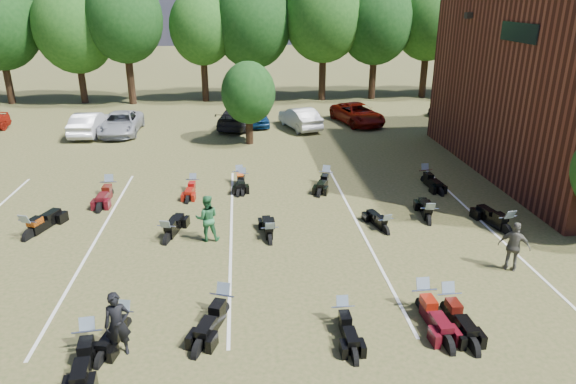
{
  "coord_description": "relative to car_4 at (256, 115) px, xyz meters",
  "views": [
    {
      "loc": [
        -2.47,
        -14.87,
        8.53
      ],
      "look_at": [
        -0.72,
        4.0,
        1.2
      ],
      "focal_mm": 32.0,
      "sensor_mm": 36.0,
      "label": 1
    }
  ],
  "objects": [
    {
      "name": "ground",
      "position": [
        1.41,
        -20.26,
        -0.66
      ],
      "size": [
        160.0,
        160.0,
        0.0
      ],
      "primitive_type": "plane",
      "color": "brown",
      "rests_on": "ground"
    },
    {
      "name": "car_1",
      "position": [
        -10.79,
        -1.72,
        0.08
      ],
      "size": [
        1.73,
        4.57,
        1.49
      ],
      "primitive_type": "imported",
      "rotation": [
        0.0,
        0.0,
        3.11
      ],
      "color": "silver",
      "rests_on": "ground"
    },
    {
      "name": "car_2",
      "position": [
        -8.86,
        -1.59,
        0.03
      ],
      "size": [
        2.36,
        5.01,
        1.38
      ],
      "primitive_type": "imported",
      "rotation": [
        0.0,
        0.0,
        0.01
      ],
      "color": "#9A9CA2",
      "rests_on": "ground"
    },
    {
      "name": "car_3",
      "position": [
        -1.22,
        -0.65,
        0.06
      ],
      "size": [
        3.37,
        5.36,
        1.45
      ],
      "primitive_type": "imported",
      "rotation": [
        0.0,
        0.0,
        2.85
      ],
      "color": "black",
      "rests_on": "ground"
    },
    {
      "name": "car_4",
      "position": [
        0.0,
        0.0,
        0.0
      ],
      "size": [
        1.77,
        3.97,
        1.33
      ],
      "primitive_type": "imported",
      "rotation": [
        0.0,
        0.0,
        0.05
      ],
      "color": "navy",
      "rests_on": "ground"
    },
    {
      "name": "car_5",
      "position": [
        2.88,
        -1.28,
        0.05
      ],
      "size": [
        2.71,
        4.61,
        1.44
      ],
      "primitive_type": "imported",
      "rotation": [
        0.0,
        0.0,
        3.43
      ],
      "color": "beige",
      "rests_on": "ground"
    },
    {
      "name": "car_6",
      "position": [
        7.06,
        -0.27,
        0.03
      ],
      "size": [
        3.52,
        5.43,
        1.39
      ],
      "primitive_type": "imported",
      "rotation": [
        0.0,
        0.0,
        0.26
      ],
      "color": "#620B05",
      "rests_on": "ground"
    },
    {
      "name": "car_7",
      "position": [
        14.25,
        0.12,
        0.01
      ],
      "size": [
        3.03,
        4.94,
        1.34
      ],
      "primitive_type": "imported",
      "rotation": [
        0.0,
        0.0,
        3.41
      ],
      "color": "#3C3C41",
      "rests_on": "ground"
    },
    {
      "name": "person_black",
      "position": [
        -4.3,
        -24.1,
        0.21
      ],
      "size": [
        0.71,
        0.55,
        1.74
      ],
      "primitive_type": "imported",
      "rotation": [
        0.0,
        0.0,
        0.22
      ],
      "color": "black",
      "rests_on": "ground"
    },
    {
      "name": "person_green",
      "position": [
        -2.43,
        -17.8,
        0.22
      ],
      "size": [
        0.89,
        0.72,
        1.76
      ],
      "primitive_type": "imported",
      "rotation": [
        0.0,
        0.0,
        3.2
      ],
      "color": "#296E3C",
      "rests_on": "ground"
    },
    {
      "name": "person_grey",
      "position": [
        7.66,
        -20.95,
        0.19
      ],
      "size": [
        1.06,
        0.9,
        1.7
      ],
      "primitive_type": "imported",
      "rotation": [
        0.0,
        0.0,
        2.54
      ],
      "color": "#58554B",
      "rests_on": "ground"
    },
    {
      "name": "motorcycle_1",
      "position": [
        -4.41,
        -23.03,
        -0.66
      ],
      "size": [
        1.06,
        2.1,
        1.12
      ],
      "primitive_type": null,
      "rotation": [
        0.0,
        0.0,
        -0.22
      ],
      "color": "black",
      "rests_on": "ground"
    },
    {
      "name": "motorcycle_2",
      "position": [
        -5.09,
        -24.0,
        -0.66
      ],
      "size": [
        1.01,
        2.46,
        1.33
      ],
      "primitive_type": null,
      "rotation": [
        0.0,
        0.0,
        0.11
      ],
      "color": "black",
      "rests_on": "ground"
    },
    {
      "name": "motorcycle_3",
      "position": [
        -1.76,
        -22.65,
        -0.66
      ],
      "size": [
        1.52,
        2.5,
        1.33
      ],
      "primitive_type": null,
      "rotation": [
        0.0,
        0.0,
        -0.35
      ],
      "color": "black",
      "rests_on": "ground"
    },
    {
      "name": "motorcycle_4",
      "position": [
        1.53,
        -23.4,
        -0.66
      ],
      "size": [
        0.69,
        2.09,
        1.16
      ],
      "primitive_type": null,
      "rotation": [
        0.0,
        0.0,
        0.01
      ],
      "color": "black",
      "rests_on": "ground"
    },
    {
      "name": "motorcycle_5",
      "position": [
        4.62,
        -23.16,
        -0.66
      ],
      "size": [
        0.8,
        2.35,
        1.3
      ],
      "primitive_type": null,
      "rotation": [
        0.0,
        0.0,
        0.03
      ],
      "color": "black",
      "rests_on": "ground"
    },
    {
      "name": "motorcycle_6",
      "position": [
        3.96,
        -22.94,
        -0.66
      ],
      "size": [
        0.89,
        2.47,
        1.36
      ],
      "primitive_type": null,
      "rotation": [
        0.0,
        0.0,
        0.05
      ],
      "color": "#490A12",
      "rests_on": "ground"
    },
    {
      "name": "motorcycle_8",
      "position": [
        -9.09,
        -17.05,
        -0.66
      ],
      "size": [
        1.58,
        2.62,
        1.39
      ],
      "primitive_type": null,
      "rotation": [
        0.0,
        0.0,
        2.8
      ],
      "color": "black",
      "rests_on": "ground"
    },
    {
      "name": "motorcycle_9",
      "position": [
        -3.92,
        -17.83,
        -0.66
      ],
      "size": [
        1.21,
        2.39,
        1.28
      ],
      "primitive_type": null,
      "rotation": [
        0.0,
        0.0,
        2.92
      ],
      "color": "black",
      "rests_on": "ground"
    },
    {
      "name": "motorcycle_10",
      "position": [
        -0.16,
        -18.21,
        -0.66
      ],
      "size": [
        0.77,
        2.13,
        1.17
      ],
      "primitive_type": null,
      "rotation": [
        0.0,
        0.0,
        3.19
      ],
      "color": "black",
      "rests_on": "ground"
    },
    {
      "name": "motorcycle_11",
      "position": [
        4.28,
        -17.81,
        -0.66
      ],
      "size": [
        1.08,
        2.09,
        1.11
      ],
      "primitive_type": null,
      "rotation": [
        0.0,
        0.0,
        3.37
      ],
      "color": "black",
      "rests_on": "ground"
    },
    {
      "name": "motorcycle_12",
      "position": [
        6.24,
        -17.08,
        -0.66
      ],
      "size": [
        1.06,
        2.34,
        1.26
      ],
      "primitive_type": null,
      "rotation": [
        0.0,
        0.0,
        2.99
      ],
      "color": "black",
      "rests_on": "ground"
    },
    {
      "name": "motorcycle_13",
      "position": [
        8.84,
        -18.3,
        -0.66
      ],
      "size": [
        1.24,
        2.58,
        1.38
      ],
      "primitive_type": null,
      "rotation": [
        0.0,
        0.0,
        3.33
      ],
      "color": "black",
      "rests_on": "ground"
    },
    {
      "name": "motorcycle_14",
      "position": [
        -7.09,
        -12.88,
        -0.66
      ],
      "size": [
        0.83,
        2.44,
        1.35
      ],
      "primitive_type": null,
      "rotation": [
        0.0,
        0.0,
        -0.02
      ],
      "color": "#470A11",
      "rests_on": "ground"
    },
    {
      "name": "motorcycle_15",
      "position": [
        -3.39,
        -12.56,
        -0.66
      ],
      "size": [
        0.82,
        2.05,
        1.12
      ],
      "primitive_type": null,
      "rotation": [
        0.0,
        0.0,
        -0.09
      ],
      "color": "maroon",
      "rests_on": "ground"
    },
    {
      "name": "motorcycle_16",
      "position": [
        -1.1,
        -11.96,
        -0.66
      ],
      "size": [
        0.92,
        2.08,
        1.12
      ],
      "primitive_type": null,
      "rotation": [
        0.0,
        0.0,
        -0.14
      ],
      "color": "black",
      "rests_on": "ground"
    },
    {
      "name": "motorcycle_17",
      "position": [
        -1.23,
        -11.74,
        -0.66
      ],
      "size": [
        0.84,
        2.22,
        1.21
      ],
      "primitive_type": null,
      "rotation": [
        0.0,
        0.0,
        0.07
      ],
      "color": "black",
      "rests_on": "ground"
    },
    {
      "name": "motorcycle_18",
      "position": [
        2.88,
        -12.25,
        -0.66
      ],
      "size": [
        1.42,
        2.35,
        1.25
      ],
      "primitive_type": null,
      "rotation": [
        0.0,
        0.0,
        -0.34
      ],
      "color": "black",
      "rests_on": "ground"
    },
    {
      "name": "motorcycle_20",
      "position": [
        7.69,
        -12.49,
        -0.66
      ],
      "size": [
        0.93,
        2.35,
        1.28
      ],
      "primitive_type": null,
      "rotation": [
        0.0,
        0.0,
        0.09
      ],
      "color": "black",
      "rests_on": "ground"
    },
    {
      "name": "tree_line",
      "position": [
        0.41,
        8.74,
        5.65
      ],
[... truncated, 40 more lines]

